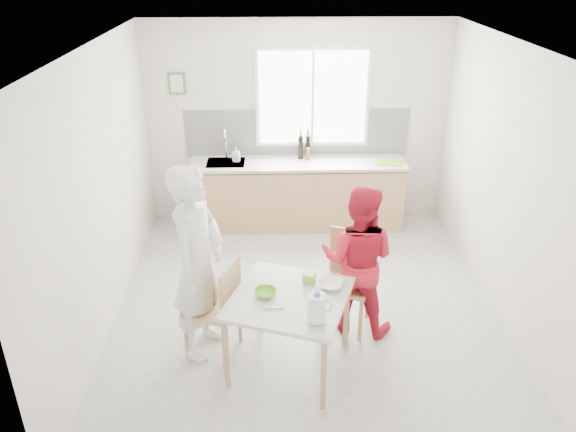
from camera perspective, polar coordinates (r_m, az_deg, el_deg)
The scene contains 21 objects.
ground at distance 6.13m, azimuth 1.82°, elevation -8.99°, with size 4.50×4.50×0.00m, color #B7B7B2.
room_shell at distance 5.36m, azimuth 2.06°, elevation 5.60°, with size 4.50×4.50×4.50m.
window at distance 7.49m, azimuth 2.51°, elevation 11.90°, with size 1.50×0.06×1.30m.
backsplash at distance 7.62m, azimuth 0.92°, elevation 8.45°, with size 3.00×0.02×0.65m, color white.
picture_frame at distance 7.52m, azimuth -11.23°, elevation 13.08°, with size 0.22×0.03×0.28m.
kitchen_counter at distance 7.63m, azimuth 0.95°, elevation 2.00°, with size 2.84×0.64×1.37m.
dining_table at distance 4.95m, azimuth 0.13°, elevation -8.93°, with size 1.24×1.24×0.75m.
chair_left at distance 5.25m, azimuth -7.04°, elevation -8.90°, with size 0.56×0.56×0.96m.
chair_far at distance 5.62m, azimuth 6.11°, elevation -5.97°, with size 0.59×0.59×1.00m.
person_white at distance 5.10m, azimuth -9.12°, elevation -4.76°, with size 0.68×0.45×1.86m, color white.
person_red at distance 5.45m, azimuth 7.10°, elevation -4.47°, with size 0.75×0.58×1.53m, color red.
bowl_green at distance 4.91m, azimuth -2.30°, elevation -7.81°, with size 0.19×0.19×0.06m, color #76C52D.
bowl_white at distance 5.03m, azimuth 4.28°, elevation -6.97°, with size 0.23×0.23×0.06m, color white.
milk_jug at distance 4.54m, azimuth 3.00°, elevation -9.28°, with size 0.20×0.15×0.26m.
green_box at distance 5.09m, azimuth 2.17°, elevation -6.28°, with size 0.10×0.10×0.09m, color #7ED030.
spoon at distance 4.75m, azimuth -1.61°, elevation -9.34°, with size 0.01×0.01×0.16m, color #A5A5AA.
cutting_board at distance 7.51m, azimuth 10.26°, elevation 5.37°, with size 0.35×0.25×0.01m, color #7FC12C.
wine_bottle_a at distance 7.50m, azimuth 1.29°, elevation 6.99°, with size 0.07×0.07×0.32m, color black.
wine_bottle_b at distance 7.58m, azimuth 2.04°, elevation 7.11°, with size 0.07×0.07×0.30m, color black.
jar_amber at distance 7.49m, azimuth 2.04°, elevation 6.33°, with size 0.06×0.06×0.16m, color brown.
soap_bottle at distance 7.46m, azimuth -5.28°, elevation 6.28°, with size 0.09×0.09×0.19m, color #999999.
Camera 1 is at (-0.35, -5.02, 3.49)m, focal length 35.00 mm.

